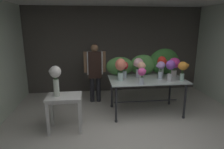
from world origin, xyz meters
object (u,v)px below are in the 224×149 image
vase_fuchsia_hydrangea (142,74)px  vase_scarlet_freesia (162,64)px  vase_peach_peonies (142,69)px  vase_lilac_lilies (161,68)px  vase_coral_anemones (121,67)px  florist (95,67)px  vase_crimson_carnations (125,68)px  vase_sunset_tulips (183,68)px  vase_magenta_snapdragons (174,65)px  display_table_glass (146,84)px  vase_blush_stock (138,65)px  vase_white_roses_tall (56,77)px  vase_violet_ranunculus (170,68)px  side_table_white (64,101)px

vase_fuchsia_hydrangea → vase_scarlet_freesia: size_ratio=0.72×
vase_peach_peonies → vase_fuchsia_hydrangea: bearing=-103.7°
vase_lilac_lilies → vase_coral_anemones: vase_coral_anemones is taller
florist → vase_coral_anemones: bearing=-59.5°
vase_crimson_carnations → vase_peach_peonies: vase_peach_peonies is taller
vase_peach_peonies → vase_sunset_tulips: same height
vase_magenta_snapdragons → vase_peach_peonies: bearing=-162.3°
florist → display_table_glass: bearing=-36.0°
vase_blush_stock → vase_white_roses_tall: size_ratio=0.78×
display_table_glass → vase_blush_stock: 0.49m
florist → vase_peach_peonies: florist is taller
vase_violet_ranunculus → vase_coral_anemones: size_ratio=0.95×
vase_fuchsia_hydrangea → vase_white_roses_tall: 1.74m
vase_coral_anemones → vase_sunset_tulips: bearing=-7.5°
vase_coral_anemones → vase_fuchsia_hydrangea: size_ratio=1.43×
vase_lilac_lilies → vase_crimson_carnations: 0.83m
vase_violet_ranunculus → vase_scarlet_freesia: (0.00, 0.51, -0.01)m
vase_crimson_carnations → vase_violet_ranunculus: bearing=-25.6°
vase_crimson_carnations → vase_fuchsia_hydrangea: 0.62m
vase_peach_peonies → vase_scarlet_freesia: (0.60, 0.36, 0.03)m
vase_violet_ranunculus → vase_coral_anemones: (-1.06, 0.22, 0.00)m
vase_fuchsia_hydrangea → vase_scarlet_freesia: 0.92m
display_table_glass → vase_magenta_snapdragons: bearing=10.8°
vase_lilac_lilies → vase_sunset_tulips: bearing=-26.4°
vase_white_roses_tall → florist: bearing=61.5°
florist → vase_white_roses_tall: florist is taller
side_table_white → vase_magenta_snapdragons: bearing=16.0°
vase_magenta_snapdragons → florist: bearing=159.2°
vase_lilac_lilies → florist: bearing=149.1°
vase_lilac_lilies → vase_scarlet_freesia: (0.12, 0.25, 0.04)m
florist → vase_sunset_tulips: size_ratio=3.69×
vase_white_roses_tall → vase_peach_peonies: bearing=14.0°
side_table_white → florist: 1.63m
display_table_glass → vase_lilac_lilies: vase_lilac_lilies is taller
vase_lilac_lilies → vase_violet_ranunculus: vase_violet_ranunculus is taller
display_table_glass → florist: (-1.17, 0.85, 0.25)m
vase_crimson_carnations → vase_magenta_snapdragons: size_ratio=0.84×
vase_crimson_carnations → vase_magenta_snapdragons: bearing=-0.8°
florist → vase_blush_stock: 1.23m
vase_magenta_snapdragons → vase_fuchsia_hydrangea: (-0.95, -0.54, -0.08)m
side_table_white → vase_scarlet_freesia: (2.26, 0.81, 0.53)m
display_table_glass → vase_violet_ranunculus: bearing=-34.2°
vase_coral_anemones → vase_lilac_lilies: bearing=2.0°
vase_coral_anemones → vase_scarlet_freesia: vase_coral_anemones is taller
vase_lilac_lilies → vase_fuchsia_hydrangea: vase_lilac_lilies is taller
vase_coral_anemones → vase_magenta_snapdragons: bearing=8.7°
side_table_white → florist: (0.65, 1.45, 0.36)m
vase_lilac_lilies → vase_crimson_carnations: (-0.81, 0.19, -0.02)m
vase_peach_peonies → vase_sunset_tulips: bearing=-6.5°
side_table_white → vase_crimson_carnations: (1.33, 0.75, 0.47)m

